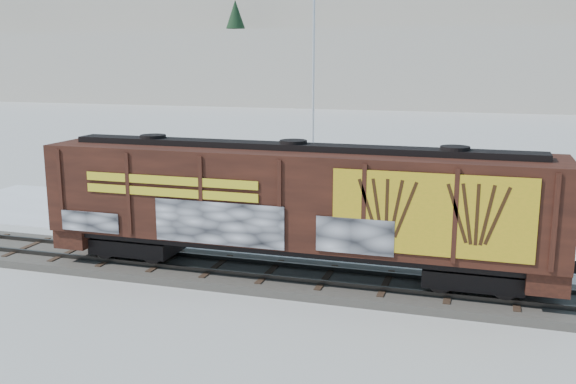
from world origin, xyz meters
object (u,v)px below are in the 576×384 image
(car_silver, at_px, (196,194))
(flagpole, at_px, (315,111))
(car_dark, at_px, (406,224))
(car_white, at_px, (280,214))
(hopper_railcar, at_px, (293,201))

(car_silver, bearing_deg, flagpole, -32.23)
(car_dark, bearing_deg, car_silver, 57.69)
(flagpole, height_order, car_dark, flagpole)
(car_white, bearing_deg, car_silver, 83.16)
(hopper_railcar, relative_size, car_dark, 3.49)
(car_silver, height_order, car_white, car_silver)
(hopper_railcar, relative_size, car_white, 3.69)
(flagpole, relative_size, car_dark, 2.53)
(car_silver, distance_m, car_white, 5.61)
(car_dark, bearing_deg, car_white, 69.78)
(flagpole, xyz_separation_m, car_silver, (-4.38, -6.50, -3.76))
(car_white, bearing_deg, hopper_railcar, -140.85)
(flagpole, bearing_deg, hopper_railcar, -77.93)
(car_white, bearing_deg, flagpole, 22.05)
(hopper_railcar, relative_size, car_silver, 3.43)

